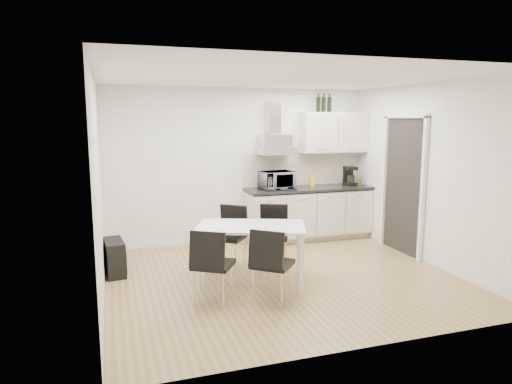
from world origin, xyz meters
TOP-DOWN VIEW (x-y plane):
  - ground at (0.00, 0.00)m, footprint 4.50×4.50m
  - wall_back at (0.00, 2.00)m, footprint 4.50×0.10m
  - wall_front at (0.00, -2.00)m, footprint 4.50×0.10m
  - wall_left at (-2.25, 0.00)m, footprint 0.10×4.00m
  - wall_right at (2.25, 0.00)m, footprint 0.10×4.00m
  - ceiling at (0.00, 0.00)m, footprint 4.50×4.50m
  - doorway at (2.21, 0.55)m, footprint 0.08×1.04m
  - kitchenette at (1.19, 1.73)m, footprint 2.22×0.64m
  - dining_table at (-0.44, -0.03)m, footprint 1.54×1.20m
  - chair_far_left at (-0.58, 0.59)m, footprint 0.65×0.66m
  - chair_far_right at (0.03, 0.45)m, footprint 0.61×0.64m
  - chair_near_left at (-1.05, -0.53)m, footprint 0.64×0.66m
  - chair_near_right at (-0.40, -0.72)m, footprint 0.66×0.67m
  - guitar_amp at (-2.11, 0.82)m, footprint 0.30×0.59m
  - floor_speaker at (-0.47, 1.90)m, footprint 0.20×0.19m

SIDE VIEW (x-z plane):
  - ground at x=0.00m, z-range 0.00..0.00m
  - floor_speaker at x=-0.47m, z-range 0.00..0.28m
  - guitar_amp at x=-2.11m, z-range 0.00..0.47m
  - chair_far_left at x=-0.58m, z-range 0.00..0.88m
  - chair_far_right at x=0.03m, z-range 0.00..0.88m
  - chair_near_left at x=-1.05m, z-range 0.00..0.88m
  - chair_near_right at x=-0.40m, z-range 0.00..0.88m
  - dining_table at x=-0.44m, z-range 0.29..1.04m
  - kitchenette at x=1.19m, z-range -0.43..2.09m
  - doorway at x=2.21m, z-range 0.00..2.10m
  - wall_back at x=0.00m, z-range 0.00..2.60m
  - wall_front at x=0.00m, z-range 0.00..2.60m
  - wall_left at x=-2.25m, z-range 0.00..2.60m
  - wall_right at x=2.25m, z-range 0.00..2.60m
  - ceiling at x=0.00m, z-range 2.60..2.60m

